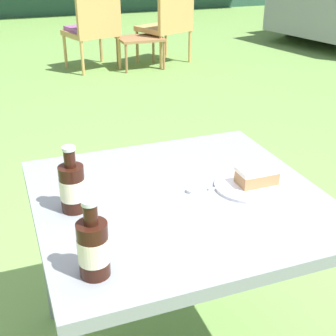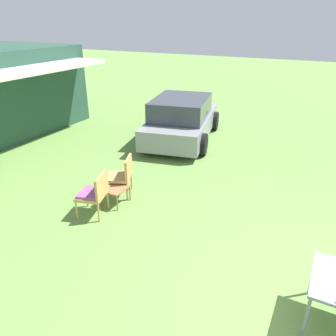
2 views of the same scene
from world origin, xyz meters
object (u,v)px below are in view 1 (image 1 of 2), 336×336
object	(u,v)px
wicker_chair_plain	(168,23)
cola_bottle_far	(93,247)
garden_side_table	(140,41)
cola_bottle_near	(72,187)
cake_on_plate	(253,181)
patio_table	(179,213)
wicker_chair_cushioned	(93,27)

from	to	relation	value
wicker_chair_plain	cola_bottle_far	distance (m)	5.07
garden_side_table	cola_bottle_near	distance (m)	4.57
cake_on_plate	cola_bottle_far	world-z (taller)	cola_bottle_far
patio_table	cola_bottle_far	distance (m)	0.46
wicker_chair_cushioned	cake_on_plate	size ratio (longest dim) A/B	4.02
wicker_chair_cushioned	cola_bottle_near	xyz separation A→B (m)	(-0.99, -4.38, 0.29)
garden_side_table	cola_bottle_near	xyz separation A→B (m)	(-1.53, -4.28, 0.46)
garden_side_table	patio_table	world-z (taller)	patio_table
wicker_chair_cushioned	wicker_chair_plain	distance (m)	0.94
wicker_chair_plain	garden_side_table	bearing A→B (deg)	-10.07
patio_table	cola_bottle_far	size ratio (longest dim) A/B	4.36
patio_table	cake_on_plate	world-z (taller)	cake_on_plate
garden_side_table	cola_bottle_far	bearing A→B (deg)	-108.56
cola_bottle_far	garden_side_table	bearing A→B (deg)	71.44
cola_bottle_near	cola_bottle_far	bearing A→B (deg)	-91.32
patio_table	wicker_chair_cushioned	bearing A→B (deg)	81.34
wicker_chair_plain	garden_side_table	distance (m)	0.44
cake_on_plate	garden_side_table	bearing A→B (deg)	77.40
wicker_chair_cushioned	cola_bottle_near	size ratio (longest dim) A/B	4.35
patio_table	cake_on_plate	distance (m)	0.26
garden_side_table	cola_bottle_far	size ratio (longest dim) A/B	2.56
garden_side_table	cake_on_plate	distance (m)	4.46
wicker_chair_cushioned	cola_bottle_far	world-z (taller)	cola_bottle_far
cola_bottle_far	wicker_chair_plain	bearing A→B (deg)	67.51
cake_on_plate	cola_bottle_far	distance (m)	0.63
wicker_chair_cushioned	patio_table	size ratio (longest dim) A/B	1.00
wicker_chair_plain	garden_side_table	xyz separation A→B (m)	(-0.39, -0.08, -0.18)
wicker_chair_cushioned	cake_on_plate	xyz separation A→B (m)	(-0.43, -4.44, 0.23)
wicker_chair_cushioned	cola_bottle_near	distance (m)	4.50
patio_table	wicker_chair_plain	bearing A→B (deg)	69.90
wicker_chair_plain	cola_bottle_near	world-z (taller)	cola_bottle_near
wicker_chair_cushioned	garden_side_table	world-z (taller)	wicker_chair_cushioned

